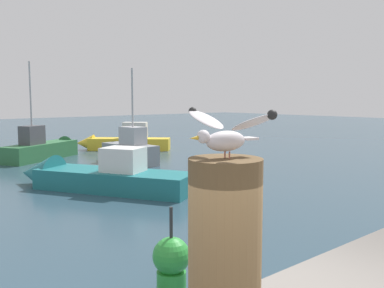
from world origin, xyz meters
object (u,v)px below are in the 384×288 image
(boat_grey, at_px, (127,150))
(channel_buoy, at_px, (171,263))
(boat_teal, at_px, (91,176))
(boat_green, at_px, (47,148))
(boat_yellow, at_px, (122,141))
(mooring_post, at_px, (225,256))
(seagull, at_px, (225,133))

(boat_grey, relative_size, channel_buoy, 3.16)
(boat_teal, relative_size, boat_green, 1.24)
(boat_teal, bearing_deg, boat_yellow, 52.96)
(boat_yellow, xyz_separation_m, boat_green, (-4.56, -0.55, 0.01))
(boat_grey, relative_size, boat_teal, 0.69)
(boat_teal, xyz_separation_m, boat_green, (1.74, 7.80, 0.09))
(mooring_post, relative_size, boat_teal, 0.16)
(seagull, height_order, boat_yellow, seagull)
(seagull, distance_m, boat_grey, 17.40)
(boat_yellow, height_order, boat_grey, boat_grey)
(mooring_post, distance_m, seagull, 0.62)
(boat_yellow, xyz_separation_m, boat_teal, (-6.30, -8.35, -0.08))
(mooring_post, distance_m, boat_yellow, 22.43)
(boat_grey, xyz_separation_m, channel_buoy, (-6.44, -11.49, -0.12))
(boat_green, bearing_deg, channel_buoy, -105.92)
(seagull, height_order, boat_teal, seagull)
(boat_yellow, height_order, channel_buoy, boat_yellow)
(boat_yellow, relative_size, boat_green, 0.92)
(seagull, distance_m, boat_yellow, 22.49)
(seagull, relative_size, boat_grey, 0.16)
(mooring_post, xyz_separation_m, boat_green, (6.69, 18.79, -1.64))
(seagull, xyz_separation_m, boat_green, (6.70, 18.78, -2.25))
(mooring_post, distance_m, boat_grey, 17.33)
(mooring_post, bearing_deg, channel_buoy, 55.86)
(mooring_post, relative_size, boat_grey, 0.23)
(seagull, relative_size, boat_yellow, 0.14)
(boat_yellow, distance_m, boat_green, 4.60)
(mooring_post, distance_m, channel_buoy, 4.42)
(boat_yellow, bearing_deg, channel_buoy, -119.32)
(boat_grey, bearing_deg, channel_buoy, -119.26)
(boat_grey, xyz_separation_m, boat_green, (-2.05, 3.90, -0.11))
(boat_green, bearing_deg, boat_yellow, 6.86)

